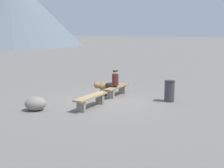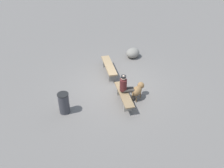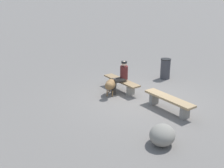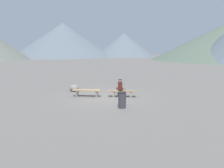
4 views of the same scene
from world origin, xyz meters
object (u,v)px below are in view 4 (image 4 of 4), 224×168
(bench_right, at_px, (122,92))
(dog, at_px, (120,89))
(seated_person, at_px, (120,87))
(bench_left, at_px, (87,92))
(trash_bin, at_px, (122,100))
(boulder, at_px, (74,88))

(bench_right, relative_size, dog, 2.44)
(seated_person, xyz_separation_m, dog, (-0.01, 0.53, -0.27))
(bench_left, bearing_deg, trash_bin, -43.64)
(bench_right, bearing_deg, seated_person, 140.45)
(dog, xyz_separation_m, boulder, (-3.53, 0.93, -0.16))
(boulder, bearing_deg, bench_right, -23.13)
(bench_right, bearing_deg, bench_left, -177.37)
(bench_right, xyz_separation_m, boulder, (-3.68, 1.57, -0.06))
(dog, relative_size, boulder, 0.96)
(seated_person, bearing_deg, boulder, 166.13)
(dog, bearing_deg, boulder, 31.86)
(trash_bin, relative_size, boulder, 1.11)
(seated_person, distance_m, trash_bin, 2.59)
(boulder, bearing_deg, seated_person, -22.34)
(trash_bin, xyz_separation_m, boulder, (-3.73, 4.03, -0.18))
(bench_right, xyz_separation_m, seated_person, (-0.13, 0.11, 0.37))
(bench_right, bearing_deg, dog, 103.92)
(bench_right, bearing_deg, boulder, 157.83)
(bench_left, distance_m, trash_bin, 3.41)
(dog, xyz_separation_m, trash_bin, (0.19, -3.10, 0.03))
(bench_left, bearing_deg, dog, 18.59)
(trash_bin, bearing_deg, boulder, 132.74)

